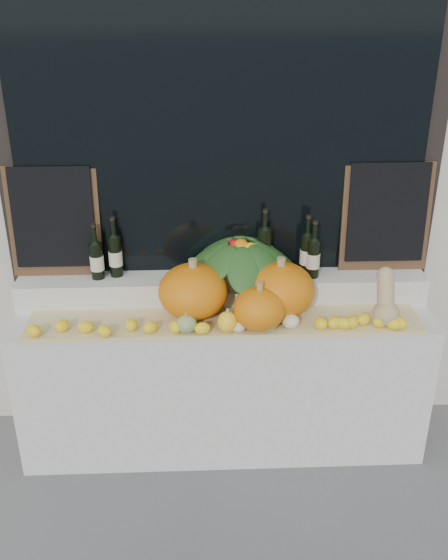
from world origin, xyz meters
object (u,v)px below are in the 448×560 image
Objects in this scene: pumpkin_left at (193,291)px; butternut_squash at (386,301)px; pumpkin_right at (280,289)px; wine_bottle_tall at (264,251)px; produce_bowl at (241,258)px.

pumpkin_left is 1.02m from butternut_squash.
pumpkin_right is 0.27m from wine_bottle_tall.
pumpkin_left reaches higher than pumpkin_right.
pumpkin_right is 1.30× the size of butternut_squash.
pumpkin_right is (0.46, 0.01, -0.00)m from pumpkin_left.
pumpkin_right is at bearing -44.13° from produce_bowl.
pumpkin_left reaches higher than butternut_squash.
pumpkin_left is at bearing -143.36° from produce_bowl.
butternut_squash is (1.01, -0.11, -0.02)m from pumpkin_left.
pumpkin_right is 0.29m from produce_bowl.
pumpkin_left is 0.48m from wine_bottle_tall.
pumpkin_left is at bearing -179.37° from pumpkin_right.
pumpkin_right and butternut_squash have the same top height.
produce_bowl reaches higher than butternut_squash.
pumpkin_right is 0.56× the size of produce_bowl.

